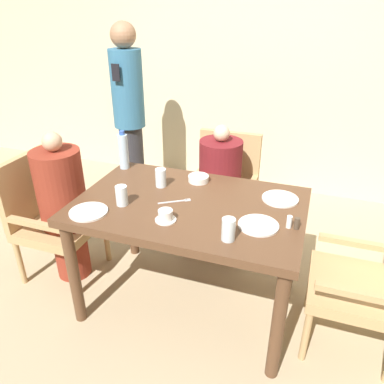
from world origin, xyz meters
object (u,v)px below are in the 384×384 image
object	(u,v)px
chair_far_side	(224,187)
glass_tall_near	(161,178)
glass_tall_mid	(122,196)
diner_in_far_chair	(219,189)
standing_host	(129,114)
chair_right_side	(374,280)
plate_main_right	(258,225)
plate_dessert_center	(280,199)
bowl_small	(198,179)
diner_in_left_chair	(64,207)
teacup_with_saucer	(166,216)
glass_tall_far	(228,229)
plate_main_left	(89,212)
water_bottle	(123,151)
chair_left_side	(49,214)

from	to	relation	value
chair_far_side	glass_tall_near	size ratio (longest dim) A/B	7.59
glass_tall_mid	diner_in_far_chair	bearing A→B (deg)	66.51
standing_host	chair_right_side	bearing A→B (deg)	-29.51
plate_main_right	plate_dessert_center	xyz separation A→B (m)	(0.07, 0.34, 0.00)
standing_host	bowl_small	bearing A→B (deg)	-42.28
diner_in_left_chair	teacup_with_saucer	xyz separation A→B (m)	(0.86, -0.23, 0.23)
teacup_with_saucer	glass_tall_mid	world-z (taller)	glass_tall_mid
bowl_small	diner_in_far_chair	bearing A→B (deg)	83.71
plate_dessert_center	glass_tall_far	distance (m)	0.55
bowl_small	glass_tall_near	distance (m)	0.25
plate_main_left	water_bottle	bearing A→B (deg)	100.07
diner_in_far_chair	plate_main_right	distance (m)	0.94
plate_main_left	bowl_small	bearing A→B (deg)	52.56
teacup_with_saucer	plate_main_right	bearing A→B (deg)	12.71
glass_tall_far	water_bottle	bearing A→B (deg)	145.73
chair_left_side	glass_tall_mid	xyz separation A→B (m)	(0.70, -0.15, 0.34)
chair_far_side	glass_tall_far	xyz separation A→B (m)	(0.31, -1.12, 0.34)
glass_tall_far	diner_in_left_chair	bearing A→B (deg)	166.57
chair_right_side	bowl_small	xyz separation A→B (m)	(-1.10, 0.29, 0.30)
plate_dessert_center	glass_tall_far	world-z (taller)	glass_tall_far
diner_in_left_chair	chair_left_side	bearing A→B (deg)	-180.00
diner_in_far_chair	standing_host	bearing A→B (deg)	154.33
chair_right_side	glass_tall_mid	xyz separation A→B (m)	(-1.42, -0.15, 0.34)
diner_in_left_chair	diner_in_far_chair	distance (m)	1.15
chair_left_side	plate_dessert_center	bearing A→B (deg)	7.90
water_bottle	glass_tall_far	distance (m)	1.11
chair_far_side	plate_main_right	distance (m)	1.08
bowl_small	glass_tall_near	bearing A→B (deg)	-144.08
standing_host	plate_main_right	size ratio (longest dim) A/B	7.78
chair_left_side	glass_tall_far	xyz separation A→B (m)	(1.37, -0.29, 0.34)
chair_right_side	plate_dessert_center	size ratio (longest dim) A/B	4.17
chair_left_side	bowl_small	xyz separation A→B (m)	(1.02, 0.29, 0.30)
water_bottle	glass_tall_mid	bearing A→B (deg)	-63.04
plate_dessert_center	bowl_small	xyz separation A→B (m)	(-0.54, 0.08, 0.01)
diner_in_left_chair	bowl_small	size ratio (longest dim) A/B	8.18
chair_far_side	plate_dessert_center	distance (m)	0.84
bowl_small	glass_tall_far	xyz separation A→B (m)	(0.35, -0.59, 0.04)
glass_tall_mid	water_bottle	bearing A→B (deg)	116.96
chair_left_side	diner_in_far_chair	bearing A→B (deg)	32.90
chair_right_side	glass_tall_mid	distance (m)	1.47
diner_in_left_chair	teacup_with_saucer	size ratio (longest dim) A/B	9.48
chair_left_side	standing_host	bearing A→B (deg)	87.21
glass_tall_near	chair_left_side	bearing A→B (deg)	-169.74
chair_left_side	glass_tall_mid	world-z (taller)	chair_left_side
chair_right_side	teacup_with_saucer	distance (m)	1.18
plate_main_right	plate_dessert_center	distance (m)	0.34
plate_main_left	glass_tall_mid	world-z (taller)	glass_tall_mid
plate_main_right	water_bottle	world-z (taller)	water_bottle
diner_in_left_chair	chair_far_side	xyz separation A→B (m)	(0.92, 0.83, -0.08)
diner_in_left_chair	glass_tall_far	bearing A→B (deg)	-13.43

